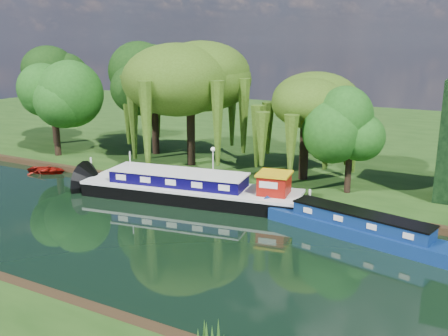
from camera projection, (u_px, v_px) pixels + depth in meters
The scene contains 14 objects.
ground at pixel (119, 227), 29.86m from camera, with size 120.00×120.00×0.00m, color black.
far_bank at pixel (309, 133), 58.68m from camera, with size 120.00×52.00×0.45m, color #193A0F.
dutch_barge at pixel (192, 189), 34.71m from camera, with size 15.93×5.94×3.29m.
narrowboat at pixel (360, 228), 28.11m from camera, with size 11.57×4.33×1.67m.
red_dinghy at pixel (47, 173), 42.09m from camera, with size 2.36×3.30×0.68m, color maroon.
willow_left at pixel (190, 80), 41.26m from camera, with size 8.24×8.24×9.87m.
willow_right at pixel (306, 110), 37.30m from camera, with size 5.98×5.98×7.28m.
tree_far_left at pixel (53, 93), 45.13m from camera, with size 5.19×5.19×8.37m.
tree_far_back at pixel (52, 83), 50.37m from camera, with size 5.28×5.28×8.88m.
tree_far_mid at pixel (154, 84), 45.57m from camera, with size 5.75×5.75×9.40m.
tree_far_right at pixel (351, 131), 34.11m from camera, with size 3.89×3.89×6.36m.
lamppost at pixel (213, 155), 37.94m from camera, with size 0.36×0.36×2.56m.
mooring_posts at pixel (187, 178), 36.99m from camera, with size 19.16×0.16×1.00m.
reeds_near at pixel (127, 304), 20.09m from camera, with size 33.70×1.50×1.10m.
Camera 1 is at (19.01, -21.54, 10.90)m, focal length 40.00 mm.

